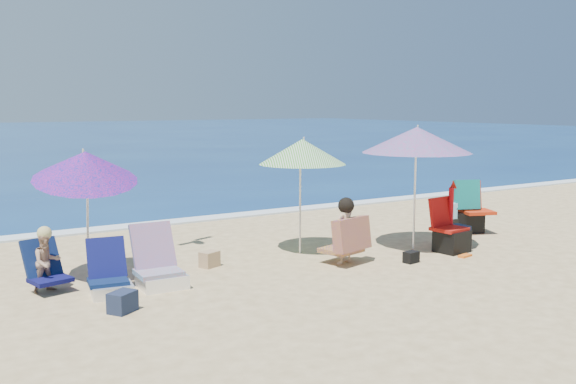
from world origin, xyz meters
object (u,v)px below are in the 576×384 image
umbrella_striped (302,152)px  camp_chair_right (467,213)px  chair_rainbow (159,270)px  person_center (347,232)px  umbrella_turquoise (417,140)px  chair_navy (110,280)px  camp_chair_left (450,236)px  person_left (46,262)px  furled_umbrella (451,211)px  umbrella_blue (85,166)px

umbrella_striped → camp_chair_right: (3.55, -0.27, -1.28)m
umbrella_striped → chair_rainbow: (-2.71, -0.67, -1.43)m
chair_rainbow → person_center: (2.84, -0.35, 0.28)m
umbrella_turquoise → chair_navy: umbrella_turquoise is taller
umbrella_turquoise → chair_rainbow: (-4.45, 0.11, -1.61)m
chair_rainbow → chair_navy: bearing=-178.4°
chair_rainbow → camp_chair_right: 6.28m
umbrella_striped → camp_chair_left: size_ratio=2.13×
umbrella_striped → camp_chair_left: bearing=-31.3°
person_left → furled_umbrella: bearing=-8.6°
camp_chair_left → furled_umbrella: bearing=42.9°
umbrella_turquoise → person_left: 5.98m
furled_umbrella → umbrella_striped: bearing=155.3°
umbrella_turquoise → furled_umbrella: (0.56, -0.28, -1.20)m
chair_rainbow → camp_chair_left: (4.79, -0.60, 0.05)m
chair_navy → person_center: 3.54m
umbrella_blue → person_left: 1.38m
camp_chair_left → person_center: person_center is taller
umbrella_blue → furled_umbrella: 5.91m
camp_chair_right → person_left: camp_chair_right is taller
umbrella_turquoise → chair_rainbow: bearing=178.6°
umbrella_striped → camp_chair_right: 3.79m
umbrella_turquoise → furled_umbrella: bearing=-26.4°
umbrella_turquoise → camp_chair_right: umbrella_turquoise is taller
furled_umbrella → camp_chair_right: furled_umbrella is taller
furled_umbrella → chair_navy: furled_umbrella is taller
umbrella_turquoise → umbrella_striped: size_ratio=1.10×
umbrella_striped → person_left: bearing=-178.5°
umbrella_blue → camp_chair_right: bearing=-3.8°
person_center → person_left: size_ratio=1.19×
umbrella_turquoise → chair_rainbow: size_ratio=2.55×
umbrella_turquoise → chair_navy: size_ratio=2.91×
furled_umbrella → camp_chair_right: size_ratio=1.12×
umbrella_blue → chair_rainbow: bearing=-51.5°
umbrella_blue → camp_chair_left: bearing=-14.9°
umbrella_striped → chair_navy: (-3.38, -0.69, -1.46)m
chair_navy → person_center: bearing=-5.4°
chair_navy → chair_rainbow: chair_rainbow is taller
furled_umbrella → chair_navy: 5.70m
camp_chair_left → person_center: 1.97m
umbrella_striped → camp_chair_right: bearing=-4.3°
camp_chair_left → umbrella_striped: bearing=148.7°
chair_navy → umbrella_striped: bearing=11.5°
person_center → person_left: 4.26m
umbrella_blue → camp_chair_right: umbrella_blue is taller
furled_umbrella → camp_chair_left: (-0.22, -0.21, -0.36)m
camp_chair_left → person_left: size_ratio=1.03×
chair_navy → person_left: bearing=138.0°
umbrella_turquoise → person_left: bearing=173.3°
umbrella_turquoise → camp_chair_left: 1.67m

